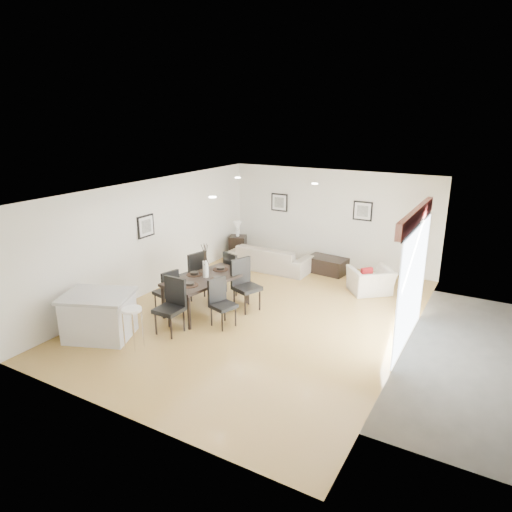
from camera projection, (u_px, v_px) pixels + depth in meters
The scene contains 26 objects.
ground at pixel (262, 315), 9.84m from camera, with size 8.00×8.00×0.00m, color #B28C49.
wall_back at pixel (331, 218), 12.75m from camera, with size 6.00×0.04×2.70m, color white.
wall_front at pixel (118, 332), 6.11m from camera, with size 6.00×0.04×2.70m, color white.
wall_left at pixel (152, 237), 10.84m from camera, with size 0.04×8.00×2.70m, color white.
wall_right at pixel (411, 280), 8.02m from camera, with size 0.04×8.00×2.70m, color white.
ceiling at pixel (262, 190), 9.03m from camera, with size 6.00×8.00×0.02m, color white.
sofa at pixel (270, 258), 12.63m from camera, with size 2.26×0.88×0.66m, color gray.
armchair at pixel (371, 281), 10.94m from camera, with size 0.96×0.84×0.62m, color beige.
dining_table at pixel (206, 280), 9.85m from camera, with size 1.27×2.01×0.78m.
dining_chair_wnear at pixel (168, 289), 9.81m from camera, with size 0.53×0.53×0.97m.
dining_chair_wfar at pixel (194, 272), 10.55m from camera, with size 0.62×0.62×1.13m.
dining_chair_enear at pixel (221, 300), 9.22m from camera, with size 0.56×0.56×0.99m.
dining_chair_efar at pixel (244, 281), 9.98m from camera, with size 0.66×0.66×1.14m.
dining_chair_head at pixel (172, 302), 8.93m from camera, with size 0.50×0.50×1.10m.
dining_chair_foot at pixel (234, 271), 10.87m from camera, with size 0.57×0.57×1.02m.
vase at pixel (206, 264), 9.74m from camera, with size 0.97×1.48×0.75m.
coffee_table at pixel (327, 265), 12.39m from camera, with size 1.05×0.63×0.42m, color black.
side_table at pixel (238, 246), 13.75m from camera, with size 0.48×0.48×0.64m, color black.
table_lamp at pixel (238, 227), 13.56m from camera, with size 0.23×0.23×0.44m.
cushion at pixel (367, 274), 10.85m from camera, with size 0.29×0.09×0.29m, color maroon.
kitchen_island at pixel (99, 315), 8.74m from camera, with size 1.55×1.38×0.89m.
bar_stool at pixel (132, 314), 8.25m from camera, with size 0.36×0.36×0.79m.
framed_print_back_left at pixel (279, 202), 13.39m from camera, with size 0.52×0.04×0.52m.
framed_print_back_right at pixel (363, 211), 12.21m from camera, with size 0.52×0.04×0.52m.
framed_print_left_wall at pixel (146, 226), 10.57m from camera, with size 0.04×0.52×0.52m.
sliding_door at pixel (414, 258), 8.20m from camera, with size 0.12×2.70×2.57m.
Camera 1 is at (4.34, -7.89, 4.16)m, focal length 32.00 mm.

